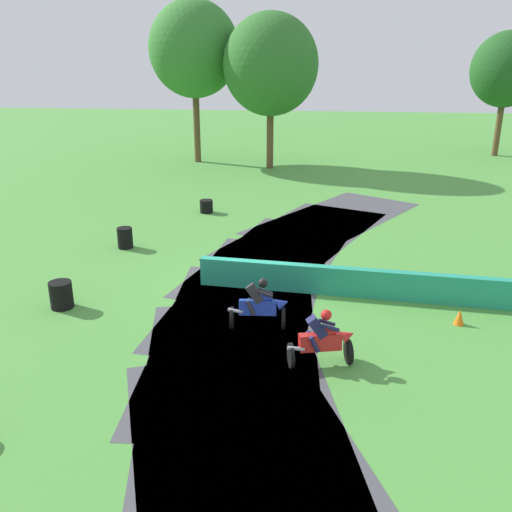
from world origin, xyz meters
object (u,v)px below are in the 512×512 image
motorcycle_lead_blue (260,305)px  motorcycle_chase_red (323,339)px  traffic_cone (459,317)px  tire_stack_mid_a (125,238)px  tire_stack_near (206,206)px  tire_stack_mid_b (61,295)px

motorcycle_lead_blue → motorcycle_chase_red: (1.69, -1.73, 0.01)m
traffic_cone → motorcycle_lead_blue: bearing=-171.7°
tire_stack_mid_a → traffic_cone: size_ratio=1.82×
tire_stack_mid_a → tire_stack_near: bearing=69.0°
motorcycle_lead_blue → traffic_cone: motorcycle_lead_blue is taller
tire_stack_mid_b → motorcycle_chase_red: bearing=-16.5°
tire_stack_near → traffic_cone: size_ratio=1.38×
tire_stack_near → traffic_cone: tire_stack_near is taller
tire_stack_mid_a → motorcycle_chase_red: bearing=-45.2°
motorcycle_lead_blue → motorcycle_chase_red: size_ratio=1.00×
motorcycle_lead_blue → tire_stack_mid_b: size_ratio=2.10×
traffic_cone → tire_stack_mid_b: bearing=-178.7°
tire_stack_near → tire_stack_mid_a: size_ratio=0.76×
motorcycle_chase_red → tire_stack_mid_a: 10.76m
motorcycle_lead_blue → traffic_cone: size_ratio=3.82×
motorcycle_chase_red → tire_stack_mid_a: size_ratio=2.10×
tire_stack_mid_b → tire_stack_near: bearing=79.0°
tire_stack_mid_a → tire_stack_mid_b: size_ratio=1.00×
motorcycle_chase_red → tire_stack_mid_a: (-7.58, 7.64, -0.26)m
motorcycle_lead_blue → traffic_cone: 5.48m
motorcycle_chase_red → motorcycle_lead_blue: bearing=134.4°
motorcycle_lead_blue → traffic_cone: (5.41, 0.79, -0.43)m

